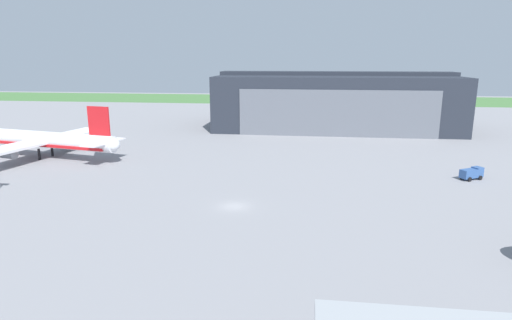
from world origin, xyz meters
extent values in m
plane|color=gray|center=(0.00, 0.00, 0.00)|extent=(440.00, 440.00, 0.00)
cube|color=#46753C|center=(0.00, 183.12, 0.04)|extent=(440.00, 56.00, 0.08)
cube|color=#232833|center=(19.41, 84.91, 8.72)|extent=(77.29, 39.79, 17.45)
cube|color=slate|center=(19.41, 64.86, 6.98)|extent=(58.74, 0.30, 13.96)
cube|color=#232833|center=(19.41, 84.91, 18.05)|extent=(77.29, 9.55, 1.20)
cylinder|color=silver|center=(-51.91, 28.14, 4.45)|extent=(41.79, 11.98, 3.76)
sphere|color=silver|center=(-31.39, 23.99, 4.45)|extent=(2.93, 2.93, 2.93)
cube|color=red|center=(-51.91, 28.14, 3.42)|extent=(38.51, 11.35, 0.66)
cube|color=red|center=(-34.67, 24.66, 9.52)|extent=(5.42, 1.47, 6.39)
cube|color=silver|center=(-33.29, 27.27, 4.83)|extent=(4.74, 5.90, 0.28)
cube|color=silver|center=(-34.41, 21.72, 4.83)|extent=(4.74, 5.90, 0.28)
cube|color=silver|center=(-49.10, 37.80, 3.98)|extent=(10.13, 18.95, 0.56)
cube|color=silver|center=(-53.08, 18.16, 3.98)|extent=(10.13, 18.95, 0.56)
cylinder|color=gray|center=(-50.17, 36.55, 2.65)|extent=(3.91, 2.73, 2.07)
cylinder|color=gray|center=(-53.58, 19.72, 2.65)|extent=(3.91, 2.73, 2.07)
cylinder|color=black|center=(-49.88, 29.74, 1.29)|extent=(0.56, 0.56, 2.57)
cylinder|color=black|center=(-50.66, 25.88, 1.29)|extent=(0.56, 0.56, 2.57)
cube|color=#335693|center=(44.16, 21.87, 1.39)|extent=(2.27, 2.30, 1.92)
cube|color=#335693|center=(42.13, 20.68, 1.26)|extent=(3.52, 3.03, 1.66)
cylinder|color=black|center=(44.53, 20.99, 0.43)|extent=(0.88, 0.66, 0.86)
cylinder|color=black|center=(43.57, 22.62, 0.43)|extent=(0.88, 0.66, 0.86)
cylinder|color=black|center=(42.09, 19.56, 0.43)|extent=(0.88, 0.66, 0.86)
cylinder|color=black|center=(41.14, 21.20, 0.43)|extent=(0.88, 0.66, 0.86)
camera|label=1|loc=(11.56, -63.04, 22.89)|focal=29.84mm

